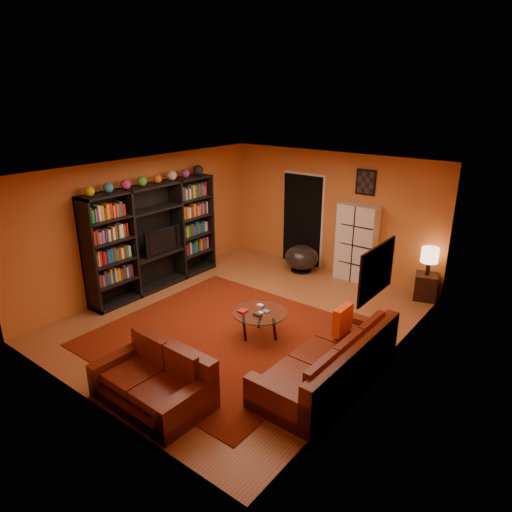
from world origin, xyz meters
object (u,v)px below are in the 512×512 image
Objects in this scene: loveseat at (157,379)px; storage_cabinet at (356,243)px; bowl_chair at (302,258)px; side_table at (425,287)px; table_lamp at (430,256)px; entertainment_unit at (155,237)px; sofa at (333,363)px; tv at (160,240)px; coffee_table at (260,314)px.

storage_cabinet reaches higher than loveseat.
side_table is at bearing 5.39° from bowl_chair.
storage_cabinet is at bearing 178.11° from table_lamp.
entertainment_unit is at bearing -139.09° from storage_cabinet.
entertainment_unit is 1.96× the size of loveseat.
sofa reaches higher than side_table.
table_lamp is (4.47, 2.66, -0.10)m from tv.
loveseat is 5.25m from storage_cabinet.
bowl_chair is 1.36× the size of table_lamp.
tv is (0.05, 0.09, -0.07)m from entertainment_unit.
storage_cabinet is 3.03× the size of table_lamp.
entertainment_unit is 1.85× the size of storage_cabinet.
storage_cabinet is at bearing 14.82° from bowl_chair.
loveseat is 0.95× the size of storage_cabinet.
storage_cabinet reaches higher than side_table.
coffee_table is 1.78× the size of side_table.
bowl_chair is 2.72m from table_lamp.
loveseat is (2.77, -2.50, -0.69)m from tv.
sofa is 4.07m from bowl_chair.
storage_cabinet reaches higher than sofa.
table_lamp reaches higher than coffee_table.
bowl_chair is at bearing 53.10° from entertainment_unit.
bowl_chair reaches higher than coffee_table.
bowl_chair is (-1.13, -0.30, -0.49)m from storage_cabinet.
entertainment_unit reaches higher than table_lamp.
side_table reaches higher than coffee_table.
sofa reaches higher than bowl_chair.
storage_cabinet reaches higher than tv.
tv is 4.02m from storage_cabinet.
entertainment_unit is at bearing 50.39° from loveseat.
entertainment_unit is at bearing -148.71° from table_lamp.
table_lamp is at bearing -17.28° from loveseat.
tv is 0.58× the size of loveseat.
entertainment_unit is 4.12m from storage_cabinet.
sofa is 1.60× the size of loveseat.
table_lamp is (1.62, 3.10, 0.48)m from coffee_table.
loveseat is at bearing -108.30° from table_lamp.
entertainment_unit is at bearing -126.90° from bowl_chair.
tv reaches higher than coffee_table.
sofa is at bearing -8.76° from entertainment_unit.
coffee_table is at bearing 168.46° from sofa.
loveseat is (2.82, -2.42, -0.77)m from entertainment_unit.
bowl_chair reaches higher than side_table.
side_table is 0.63m from table_lamp.
entertainment_unit is 3.21m from bowl_chair.
bowl_chair is at bearing -174.61° from side_table.
side_table is at bearing 0.00° from table_lamp.
entertainment_unit is 2.99m from coffee_table.
bowl_chair is (-2.54, 3.18, 0.03)m from sofa.
tv is at bearing 171.26° from coffee_table.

